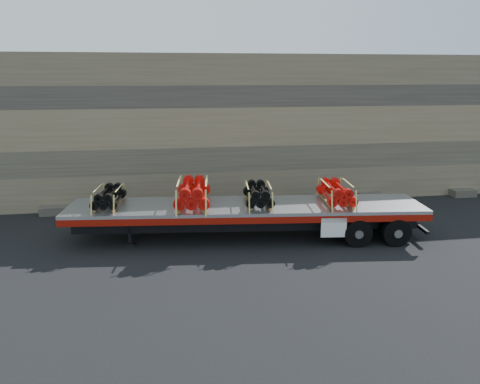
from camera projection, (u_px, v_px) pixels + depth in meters
The scene contains 7 objects.
ground at pixel (249, 240), 17.67m from camera, with size 120.00×120.00×0.00m, color black.
rock_wall at pixel (226, 128), 23.04m from camera, with size 44.00×3.00×7.00m, color #7A6B54.
trailer at pixel (246, 221), 17.77m from camera, with size 13.28×2.55×1.33m, color #B0B3B8, non-canonical shape.
bundle_front at pixel (109, 197), 17.27m from camera, with size 0.95×1.89×0.67m, color black, non-canonical shape.
bundle_midfront at pixel (193, 194), 17.40m from camera, with size 1.25×2.49×0.88m, color red, non-canonical shape.
bundle_midrear at pixel (258, 195), 17.54m from camera, with size 1.01×2.02×0.72m, color black, non-canonical shape.
bundle_rear at pixel (336, 193), 17.69m from camera, with size 1.07×2.14×0.76m, color red, non-canonical shape.
Camera 1 is at (-3.03, -16.42, 6.08)m, focal length 35.00 mm.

